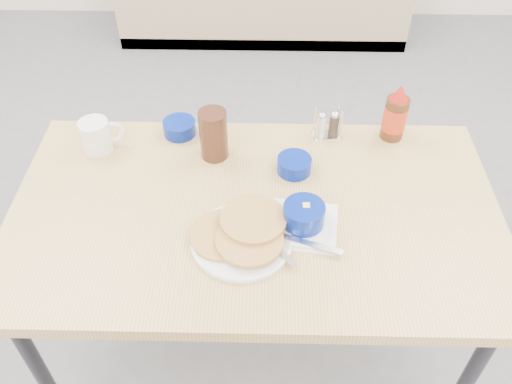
{
  "coord_description": "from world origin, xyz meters",
  "views": [
    {
      "loc": [
        0.03,
        -0.81,
        1.88
      ],
      "look_at": [
        0.0,
        0.26,
        0.82
      ],
      "focal_mm": 38.0,
      "sensor_mm": 36.0,
      "label": 1
    }
  ],
  "objects_px": {
    "pancake_plate": "(242,236)",
    "creamer_bowl": "(179,128)",
    "coffee_mug": "(97,135)",
    "grits_setting": "(304,218)",
    "amber_tumbler": "(214,135)",
    "butter_bowl": "(294,165)",
    "condiment_caddy": "(327,126)",
    "dining_table": "(255,224)",
    "syrup_bottle": "(395,115)"
  },
  "relations": [
    {
      "from": "grits_setting",
      "to": "syrup_bottle",
      "type": "relative_size",
      "value": 1.12
    },
    {
      "from": "dining_table",
      "to": "creamer_bowl",
      "type": "xyz_separation_m",
      "value": [
        -0.25,
        0.34,
        0.09
      ]
    },
    {
      "from": "coffee_mug",
      "to": "condiment_caddy",
      "type": "xyz_separation_m",
      "value": [
        0.73,
        0.08,
        -0.02
      ]
    },
    {
      "from": "dining_table",
      "to": "creamer_bowl",
      "type": "height_order",
      "value": "creamer_bowl"
    },
    {
      "from": "syrup_bottle",
      "to": "creamer_bowl",
      "type": "bearing_deg",
      "value": 180.0
    },
    {
      "from": "coffee_mug",
      "to": "grits_setting",
      "type": "xyz_separation_m",
      "value": [
        0.63,
        -0.32,
        -0.02
      ]
    },
    {
      "from": "grits_setting",
      "to": "syrup_bottle",
      "type": "xyz_separation_m",
      "value": [
        0.3,
        0.4,
        0.05
      ]
    },
    {
      "from": "creamer_bowl",
      "to": "grits_setting",
      "type": "bearing_deg",
      "value": -46.02
    },
    {
      "from": "condiment_caddy",
      "to": "syrup_bottle",
      "type": "relative_size",
      "value": 0.56
    },
    {
      "from": "pancake_plate",
      "to": "amber_tumbler",
      "type": "relative_size",
      "value": 1.75
    },
    {
      "from": "amber_tumbler",
      "to": "pancake_plate",
      "type": "bearing_deg",
      "value": -74.15
    },
    {
      "from": "grits_setting",
      "to": "butter_bowl",
      "type": "height_order",
      "value": "grits_setting"
    },
    {
      "from": "grits_setting",
      "to": "condiment_caddy",
      "type": "xyz_separation_m",
      "value": [
        0.09,
        0.4,
        0.0
      ]
    },
    {
      "from": "condiment_caddy",
      "to": "amber_tumbler",
      "type": "bearing_deg",
      "value": -174.1
    },
    {
      "from": "condiment_caddy",
      "to": "grits_setting",
      "type": "bearing_deg",
      "value": -113.61
    },
    {
      "from": "pancake_plate",
      "to": "creamer_bowl",
      "type": "relative_size",
      "value": 2.69
    },
    {
      "from": "creamer_bowl",
      "to": "syrup_bottle",
      "type": "relative_size",
      "value": 0.54
    },
    {
      "from": "amber_tumbler",
      "to": "condiment_caddy",
      "type": "relative_size",
      "value": 1.49
    },
    {
      "from": "grits_setting",
      "to": "creamer_bowl",
      "type": "xyz_separation_m",
      "value": [
        -0.39,
        0.4,
        -0.01
      ]
    },
    {
      "from": "coffee_mug",
      "to": "creamer_bowl",
      "type": "distance_m",
      "value": 0.26
    },
    {
      "from": "dining_table",
      "to": "butter_bowl",
      "type": "xyz_separation_m",
      "value": [
        0.12,
        0.17,
        0.09
      ]
    },
    {
      "from": "condiment_caddy",
      "to": "syrup_bottle",
      "type": "height_order",
      "value": "syrup_bottle"
    },
    {
      "from": "coffee_mug",
      "to": "grits_setting",
      "type": "distance_m",
      "value": 0.71
    },
    {
      "from": "creamer_bowl",
      "to": "coffee_mug",
      "type": "bearing_deg",
      "value": -161.38
    },
    {
      "from": "coffee_mug",
      "to": "butter_bowl",
      "type": "relative_size",
      "value": 1.27
    },
    {
      "from": "coffee_mug",
      "to": "amber_tumbler",
      "type": "xyz_separation_m",
      "value": [
        0.37,
        -0.02,
        0.03
      ]
    },
    {
      "from": "dining_table",
      "to": "coffee_mug",
      "type": "bearing_deg",
      "value": 152.76
    },
    {
      "from": "pancake_plate",
      "to": "amber_tumbler",
      "type": "xyz_separation_m",
      "value": [
        -0.1,
        0.35,
        0.06
      ]
    },
    {
      "from": "butter_bowl",
      "to": "amber_tumbler",
      "type": "xyz_separation_m",
      "value": [
        -0.25,
        0.07,
        0.06
      ]
    },
    {
      "from": "syrup_bottle",
      "to": "pancake_plate",
      "type": "bearing_deg",
      "value": -135.73
    },
    {
      "from": "pancake_plate",
      "to": "butter_bowl",
      "type": "relative_size",
      "value": 2.72
    },
    {
      "from": "coffee_mug",
      "to": "butter_bowl",
      "type": "bearing_deg",
      "value": -8.5
    },
    {
      "from": "pancake_plate",
      "to": "grits_setting",
      "type": "xyz_separation_m",
      "value": [
        0.17,
        0.06,
        0.01
      ]
    },
    {
      "from": "amber_tumbler",
      "to": "grits_setting",
      "type": "bearing_deg",
      "value": -48.22
    },
    {
      "from": "creamer_bowl",
      "to": "amber_tumbler",
      "type": "distance_m",
      "value": 0.17
    },
    {
      "from": "pancake_plate",
      "to": "condiment_caddy",
      "type": "bearing_deg",
      "value": 60.5
    },
    {
      "from": "amber_tumbler",
      "to": "condiment_caddy",
      "type": "distance_m",
      "value": 0.38
    },
    {
      "from": "pancake_plate",
      "to": "creamer_bowl",
      "type": "xyz_separation_m",
      "value": [
        -0.22,
        0.46,
        0.0
      ]
    },
    {
      "from": "pancake_plate",
      "to": "condiment_caddy",
      "type": "distance_m",
      "value": 0.53
    },
    {
      "from": "creamer_bowl",
      "to": "condiment_caddy",
      "type": "distance_m",
      "value": 0.48
    },
    {
      "from": "dining_table",
      "to": "grits_setting",
      "type": "bearing_deg",
      "value": -25.13
    },
    {
      "from": "condiment_caddy",
      "to": "syrup_bottle",
      "type": "distance_m",
      "value": 0.22
    },
    {
      "from": "dining_table",
      "to": "creamer_bowl",
      "type": "relative_size",
      "value": 13.21
    },
    {
      "from": "pancake_plate",
      "to": "grits_setting",
      "type": "bearing_deg",
      "value": 18.4
    },
    {
      "from": "coffee_mug",
      "to": "amber_tumbler",
      "type": "relative_size",
      "value": 0.82
    },
    {
      "from": "creamer_bowl",
      "to": "amber_tumbler",
      "type": "xyz_separation_m",
      "value": [
        0.12,
        -0.11,
        0.06
      ]
    },
    {
      "from": "butter_bowl",
      "to": "dining_table",
      "type": "bearing_deg",
      "value": -124.96
    },
    {
      "from": "amber_tumbler",
      "to": "syrup_bottle",
      "type": "xyz_separation_m",
      "value": [
        0.57,
        0.11,
        0.0
      ]
    },
    {
      "from": "butter_bowl",
      "to": "condiment_caddy",
      "type": "height_order",
      "value": "condiment_caddy"
    },
    {
      "from": "pancake_plate",
      "to": "creamer_bowl",
      "type": "bearing_deg",
      "value": 116.0
    }
  ]
}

